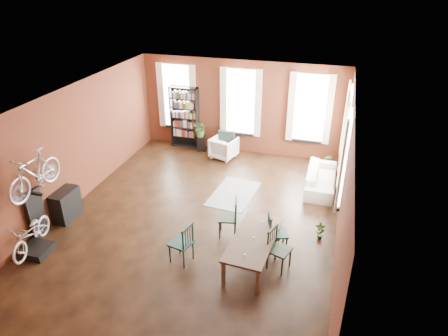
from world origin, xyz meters
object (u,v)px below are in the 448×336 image
at_px(dining_table, 253,250).
at_px(white_armchair, 224,147).
at_px(bookshelf, 185,117).
at_px(console_table, 66,205).
at_px(dining_chair_a, 181,243).
at_px(dining_chair_c, 279,250).
at_px(cream_sofa, 322,175).
at_px(dining_chair_b, 228,217).
at_px(bike_trainer, 37,250).
at_px(plant_stand, 202,143).
at_px(bicycle_floor, 28,221).
at_px(dining_chair_d, 278,232).

bearing_deg(dining_table, white_armchair, 117.24).
bearing_deg(bookshelf, console_table, -103.83).
bearing_deg(bookshelf, dining_chair_a, -69.54).
bearing_deg(white_armchair, dining_chair_c, 134.19).
bearing_deg(cream_sofa, dining_chair_c, 170.90).
height_order(dining_chair_c, white_armchair, dining_chair_c).
bearing_deg(bookshelf, dining_chair_c, -52.04).
relative_size(cream_sofa, console_table, 2.60).
bearing_deg(dining_chair_c, dining_chair_b, 78.69).
bearing_deg(console_table, bike_trainer, -82.26).
relative_size(bike_trainer, plant_stand, 1.13).
bearing_deg(bike_trainer, bookshelf, 80.76).
xyz_separation_m(dining_table, bookshelf, (-3.76, 5.54, 0.77)).
height_order(dining_chair_a, dining_chair_b, dining_chair_a).
xyz_separation_m(dining_table, bike_trainer, (-4.84, -1.11, -0.24)).
distance_m(dining_chair_c, bookshelf, 7.07).
distance_m(dining_chair_b, bike_trainer, 4.48).
relative_size(white_armchair, bicycle_floor, 0.54).
height_order(console_table, plant_stand, console_table).
bearing_deg(console_table, dining_table, -3.88).
bearing_deg(plant_stand, dining_chair_a, -75.00).
relative_size(dining_table, bike_trainer, 3.18).
distance_m(dining_chair_d, bike_trainer, 5.55).
distance_m(dining_chair_a, console_table, 3.57).
bearing_deg(dining_chair_a, plant_stand, -151.71).
height_order(bookshelf, plant_stand, bookshelf).
bearing_deg(plant_stand, dining_chair_d, -53.64).
distance_m(dining_table, dining_chair_b, 1.19).
xyz_separation_m(dining_chair_a, dining_chair_c, (2.12, 0.38, -0.00)).
bearing_deg(console_table, plant_stand, 68.73).
bearing_deg(bike_trainer, cream_sofa, 39.39).
relative_size(dining_chair_c, cream_sofa, 0.47).
height_order(dining_chair_c, bicycle_floor, bicycle_floor).
relative_size(bike_trainer, console_table, 0.76).
height_order(cream_sofa, plant_stand, cream_sofa).
bearing_deg(dining_chair_a, white_armchair, -160.26).
bearing_deg(bookshelf, dining_chair_d, -49.82).
distance_m(dining_chair_b, dining_chair_c, 1.64).
bearing_deg(plant_stand, dining_chair_b, -63.44).
bearing_deg(cream_sofa, bicycle_floor, 129.50).
xyz_separation_m(bookshelf, cream_sofa, (4.95, -1.70, -0.69)).
xyz_separation_m(bike_trainer, plant_stand, (1.76, 6.47, 0.18)).
xyz_separation_m(dining_chair_b, cream_sofa, (2.02, 3.00, -0.08)).
bearing_deg(dining_chair_d, cream_sofa, -31.88).
distance_m(dining_table, console_table, 5.05).
height_order(dining_chair_a, white_armchair, dining_chair_a).
distance_m(dining_table, bookshelf, 6.74).
xyz_separation_m(dining_table, dining_chair_a, (-1.54, -0.39, 0.16)).
height_order(console_table, bicycle_floor, bicycle_floor).
bearing_deg(dining_chair_b, dining_chair_d, 66.26).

